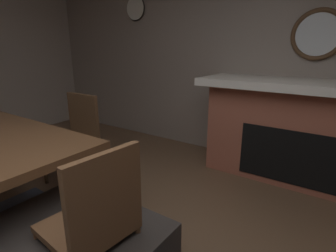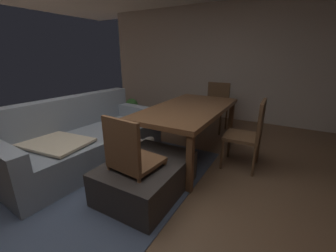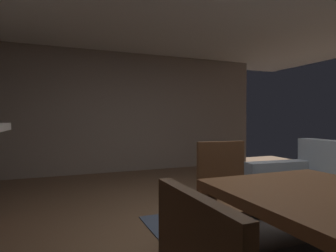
{
  "view_description": "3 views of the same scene",
  "coord_description": "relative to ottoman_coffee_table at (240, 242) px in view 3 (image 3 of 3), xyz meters",
  "views": [
    {
      "loc": [
        -0.86,
        0.6,
        1.41
      ],
      "look_at": [
        0.17,
        -0.89,
        0.87
      ],
      "focal_mm": 28.57,
      "sensor_mm": 36.0,
      "label": 1
    },
    {
      "loc": [
        -1.28,
        -1.43,
        1.47
      ],
      "look_at": [
        0.11,
        -0.65,
        0.93
      ],
      "focal_mm": 22.92,
      "sensor_mm": 36.0,
      "label": 2
    },
    {
      "loc": [
        2.16,
        -1.53,
        1.13
      ],
      "look_at": [
        0.48,
        -0.86,
        1.08
      ],
      "focal_mm": 30.16,
      "sensor_mm": 36.0,
      "label": 3
    }
  ],
  "objects": [
    {
      "name": "floor",
      "position": [
        -0.39,
        0.22,
        -0.19
      ],
      "size": [
        9.09,
        9.09,
        0.0
      ],
      "primitive_type": "plane",
      "color": "brown"
    },
    {
      "name": "area_rug",
      "position": [
        0.0,
        0.57,
        -0.18
      ],
      "size": [
        2.6,
        2.0,
        0.01
      ],
      "primitive_type": "cube",
      "color": "#3D475B",
      "rests_on": "ground"
    },
    {
      "name": "wall_left",
      "position": [
        -4.18,
        0.22,
        1.08
      ],
      "size": [
        0.12,
        5.97,
        2.53
      ],
      "primitive_type": "cube",
      "color": "gray",
      "rests_on": "ground"
    },
    {
      "name": "tv_remote",
      "position": [
        -0.05,
        -0.01,
        0.2
      ],
      "size": [
        0.09,
        0.17,
        0.02
      ],
      "primitive_type": "cube",
      "rotation": [
        0.0,
        0.0,
        0.28
      ],
      "color": "black",
      "rests_on": "ottoman_coffee_table"
    },
    {
      "name": "dining_chair_west",
      "position": [
        -0.22,
        0.03,
        0.34
      ],
      "size": [
        0.48,
        0.48,
        0.93
      ],
      "color": "brown",
      "rests_on": "ground"
    },
    {
      "name": "ottoman_coffee_table",
      "position": [
        0.0,
        0.0,
        0.0
      ],
      "size": [
        1.04,
        0.75,
        0.37
      ],
      "primitive_type": "cube",
      "color": "#2D2826",
      "rests_on": "ground"
    }
  ]
}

